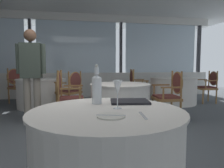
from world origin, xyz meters
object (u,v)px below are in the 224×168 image
object	(u,v)px
side_plate	(111,116)
water_bottle	(97,88)
dining_chair_0_1	(71,88)
diner_person_0	(31,70)
wine_glass	(118,88)
dining_chair_1_1	(66,93)
dining_chair_2_0	(136,84)
menu_book	(130,101)
dining_chair_0_0	(17,83)
dining_chair_1_0	(171,92)
dining_chair_2_1	(209,84)

from	to	relation	value
side_plate	water_bottle	xyz separation A→B (m)	(-0.04, 0.47, 0.13)
dining_chair_0_1	diner_person_0	world-z (taller)	diner_person_0
water_bottle	wine_glass	distance (m)	0.26
dining_chair_0_1	dining_chair_1_1	distance (m)	1.08
dining_chair_2_0	diner_person_0	bearing A→B (deg)	-143.95
dining_chair_0_1	dining_chair_2_0	distance (m)	1.89
dining_chair_1_1	dining_chair_0_1	bearing A→B (deg)	89.33
menu_book	dining_chair_0_0	distance (m)	4.95
dining_chair_2_0	water_bottle	bearing A→B (deg)	-107.03
dining_chair_1_0	dining_chair_1_1	world-z (taller)	dining_chair_1_1
menu_book	diner_person_0	distance (m)	2.55
dining_chair_0_1	dining_chair_1_0	size ratio (longest dim) A/B	0.98
water_bottle	menu_book	bearing A→B (deg)	1.47
dining_chair_2_0	menu_book	bearing A→B (deg)	-103.01
side_plate	dining_chair_0_1	size ratio (longest dim) A/B	0.19
wine_glass	menu_book	xyz separation A→B (m)	(0.16, 0.23, -0.15)
water_bottle	dining_chair_2_0	bearing A→B (deg)	68.30
water_bottle	dining_chair_2_0	size ratio (longest dim) A/B	0.34
water_bottle	menu_book	world-z (taller)	water_bottle
side_plate	dining_chair_2_1	world-z (taller)	dining_chair_2_1
water_bottle	dining_chair_2_0	distance (m)	4.00
dining_chair_0_1	dining_chair_2_0	bearing A→B (deg)	-117.69
menu_book	dining_chair_1_0	xyz separation A→B (m)	(1.33, 1.86, -0.18)
menu_book	dining_chair_1_0	bearing A→B (deg)	62.41
dining_chair_1_1	dining_chair_2_1	xyz separation A→B (m)	(4.02, 1.56, -0.04)
wine_glass	water_bottle	bearing A→B (deg)	121.19
dining_chair_1_1	diner_person_0	distance (m)	0.79
dining_chair_0_0	dining_chair_1_1	world-z (taller)	dining_chair_0_0
wine_glass	dining_chair_2_0	world-z (taller)	dining_chair_2_0
dining_chair_2_1	diner_person_0	world-z (taller)	diner_person_0
dining_chair_0_0	dining_chair_0_1	distance (m)	2.12
dining_chair_1_1	water_bottle	bearing A→B (deg)	-76.63
dining_chair_0_1	dining_chair_1_1	bearing A→B (deg)	128.16
wine_glass	dining_chair_0_0	world-z (taller)	dining_chair_0_0
dining_chair_1_0	dining_chair_2_0	bearing A→B (deg)	-82.55
side_plate	menu_book	world-z (taller)	menu_book
dining_chair_0_0	dining_chair_1_1	xyz separation A→B (m)	(1.52, -2.49, -0.01)
dining_chair_0_0	dining_chair_1_0	size ratio (longest dim) A/B	1.04
dining_chair_1_0	dining_chair_2_1	size ratio (longest dim) A/B	1.05
dining_chair_0_1	menu_book	bearing A→B (deg)	142.78
wine_glass	dining_chair_0_1	world-z (taller)	wine_glass
water_bottle	diner_person_0	size ratio (longest dim) A/B	0.20
side_plate	dining_chair_0_0	bearing A→B (deg)	111.41
dining_chair_0_1	diner_person_0	distance (m)	1.18
side_plate	diner_person_0	size ratio (longest dim) A/B	0.11
water_bottle	wine_glass	world-z (taller)	water_bottle
wine_glass	menu_book	distance (m)	0.32
water_bottle	wine_glass	size ratio (longest dim) A/B	1.55
water_bottle	dining_chair_1_1	distance (m)	2.02
water_bottle	dining_chair_0_1	world-z (taller)	water_bottle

